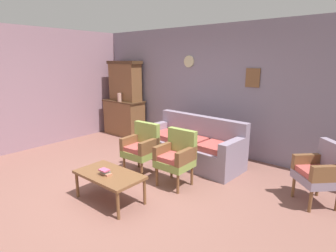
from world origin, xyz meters
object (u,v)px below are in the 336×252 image
object	(u,v)px
vase_on_cabinet	(119,97)
floral_couch	(193,147)
wingback_chair_by_fireplace	(321,171)
coffee_table	(109,176)
armchair_by_doorway	(176,155)
book_stack_on_table	(105,172)
armchair_near_couch_end	(142,146)
side_cabinet	(124,117)

from	to	relation	value
vase_on_cabinet	floral_couch	distance (m)	2.68
wingback_chair_by_fireplace	coffee_table	distance (m)	2.95
armchair_by_doorway	wingback_chair_by_fireplace	xyz separation A→B (m)	(1.91, 0.79, 0.00)
wingback_chair_by_fireplace	coffee_table	world-z (taller)	wingback_chair_by_fireplace
coffee_table	book_stack_on_table	size ratio (longest dim) A/B	5.99
floral_couch	wingback_chair_by_fireplace	world-z (taller)	same
armchair_near_couch_end	armchair_by_doorway	distance (m)	0.77
vase_on_cabinet	coffee_table	xyz separation A→B (m)	(2.49, -2.35, -0.66)
vase_on_cabinet	book_stack_on_table	bearing A→B (deg)	-44.16
vase_on_cabinet	wingback_chair_by_fireplace	world-z (taller)	vase_on_cabinet
armchair_by_doorway	book_stack_on_table	world-z (taller)	armchair_by_doorway
vase_on_cabinet	coffee_table	bearing A→B (deg)	-43.35
armchair_near_couch_end	book_stack_on_table	size ratio (longest dim) A/B	5.39
floral_couch	armchair_by_doorway	distance (m)	1.06
side_cabinet	floral_couch	world-z (taller)	side_cabinet
floral_couch	coffee_table	bearing A→B (deg)	-91.84
vase_on_cabinet	wingback_chair_by_fireplace	bearing A→B (deg)	-6.34
side_cabinet	armchair_near_couch_end	bearing A→B (deg)	-34.87
armchair_by_doorway	coffee_table	xyz separation A→B (m)	(-0.42, -1.02, -0.12)
side_cabinet	coffee_table	xyz separation A→B (m)	(2.56, -2.54, -0.09)
vase_on_cabinet	floral_couch	xyz separation A→B (m)	(2.55, -0.35, -0.71)
side_cabinet	armchair_near_couch_end	xyz separation A→B (m)	(2.20, -1.54, 0.03)
side_cabinet	floral_couch	distance (m)	2.68
armchair_near_couch_end	vase_on_cabinet	bearing A→B (deg)	147.80
armchair_by_doorway	side_cabinet	bearing A→B (deg)	152.95
side_cabinet	book_stack_on_table	size ratio (longest dim) A/B	6.91
coffee_table	vase_on_cabinet	bearing A→B (deg)	136.65
coffee_table	floral_couch	bearing A→B (deg)	88.16
side_cabinet	vase_on_cabinet	xyz separation A→B (m)	(0.07, -0.19, 0.57)
coffee_table	book_stack_on_table	world-z (taller)	book_stack_on_table
armchair_by_doorway	armchair_near_couch_end	bearing A→B (deg)	-178.70
floral_couch	coffee_table	xyz separation A→B (m)	(-0.06, -2.00, 0.05)
floral_couch	armchair_near_couch_end	size ratio (longest dim) A/B	2.28
book_stack_on_table	side_cabinet	bearing A→B (deg)	134.43
armchair_near_couch_end	book_stack_on_table	bearing A→B (deg)	-71.94
side_cabinet	armchair_by_doorway	size ratio (longest dim) A/B	1.28
vase_on_cabinet	armchair_near_couch_end	xyz separation A→B (m)	(2.14, -1.35, -0.54)
vase_on_cabinet	floral_couch	bearing A→B (deg)	-7.77
side_cabinet	armchair_by_doorway	xyz separation A→B (m)	(2.97, -1.52, 0.03)
armchair_near_couch_end	coffee_table	bearing A→B (deg)	-70.63
coffee_table	book_stack_on_table	bearing A→B (deg)	-94.95
armchair_by_doorway	coffee_table	bearing A→B (deg)	-112.13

